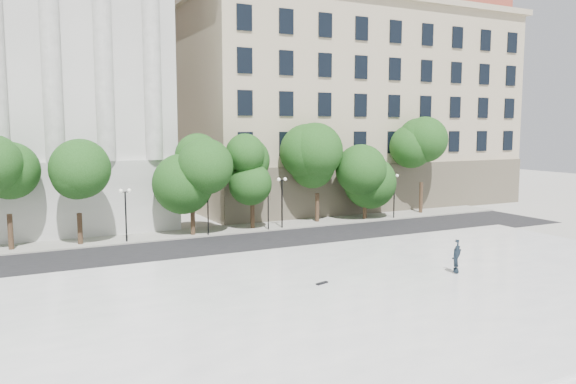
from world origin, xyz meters
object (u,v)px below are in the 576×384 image
Objects in this scene: traffic_light_east at (268,187)px; skateboard at (322,283)px; traffic_light_west at (208,191)px; person_lying at (456,269)px.

skateboard is at bearing -105.71° from traffic_light_east.
traffic_light_west is 0.98× the size of traffic_light_east.
person_lying is at bearing -81.03° from traffic_light_east.
traffic_light_east is 2.24× the size of person_lying.
traffic_light_east is at bearing 57.15° from skateboard.
traffic_light_west is at bearing 77.81° from person_lying.
traffic_light_west is at bearing -180.00° from traffic_light_east.
skateboard is (-7.78, 1.54, -0.22)m from person_lying.
person_lying reaches higher than skateboard.
traffic_light_west reaches higher than person_lying.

